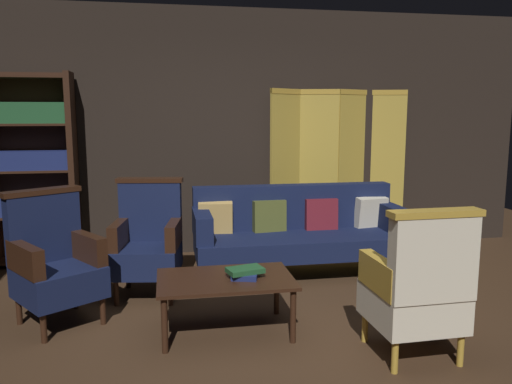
{
  "coord_description": "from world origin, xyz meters",
  "views": [
    {
      "loc": [
        -0.77,
        -3.47,
        1.62
      ],
      "look_at": [
        0.0,
        0.8,
        0.95
      ],
      "focal_mm": 35.71,
      "sensor_mm": 36.0,
      "label": 1
    }
  ],
  "objects_px": {
    "velvet_couch": "(297,229)",
    "book_green_cloth": "(245,270)",
    "coffee_table": "(225,284)",
    "armchair_gilt_accent": "(418,287)",
    "book_navy_cloth": "(245,275)",
    "armchair_wing_left": "(54,261)",
    "armchair_wing_right": "(148,241)",
    "bookshelf": "(32,165)",
    "folding_screen": "(336,167)"
  },
  "relations": [
    {
      "from": "velvet_couch",
      "to": "book_green_cloth",
      "type": "xyz_separation_m",
      "value": [
        -0.76,
        -1.35,
        0.02
      ]
    },
    {
      "from": "coffee_table",
      "to": "armchair_gilt_accent",
      "type": "height_order",
      "value": "armchair_gilt_accent"
    },
    {
      "from": "book_navy_cloth",
      "to": "book_green_cloth",
      "type": "relative_size",
      "value": 0.75
    },
    {
      "from": "velvet_couch",
      "to": "book_green_cloth",
      "type": "bearing_deg",
      "value": -119.27
    },
    {
      "from": "armchair_wing_left",
      "to": "armchair_wing_right",
      "type": "bearing_deg",
      "value": 36.96
    },
    {
      "from": "armchair_gilt_accent",
      "to": "book_green_cloth",
      "type": "distance_m",
      "value": 1.22
    },
    {
      "from": "coffee_table",
      "to": "book_navy_cloth",
      "type": "relative_size",
      "value": 5.1
    },
    {
      "from": "book_green_cloth",
      "to": "armchair_gilt_accent",
      "type": "bearing_deg",
      "value": -30.01
    },
    {
      "from": "bookshelf",
      "to": "coffee_table",
      "type": "xyz_separation_m",
      "value": [
        1.8,
        -2.06,
        -0.71
      ]
    },
    {
      "from": "coffee_table",
      "to": "armchair_wing_right",
      "type": "bearing_deg",
      "value": 121.85
    },
    {
      "from": "coffee_table",
      "to": "book_green_cloth",
      "type": "bearing_deg",
      "value": -9.85
    },
    {
      "from": "armchair_wing_right",
      "to": "book_green_cloth",
      "type": "bearing_deg",
      "value": -52.95
    },
    {
      "from": "velvet_couch",
      "to": "armchair_wing_left",
      "type": "distance_m",
      "value": 2.36
    },
    {
      "from": "velvet_couch",
      "to": "book_green_cloth",
      "type": "distance_m",
      "value": 1.55
    },
    {
      "from": "bookshelf",
      "to": "velvet_couch",
      "type": "height_order",
      "value": "bookshelf"
    },
    {
      "from": "folding_screen",
      "to": "book_green_cloth",
      "type": "relative_size",
      "value": 7.32
    },
    {
      "from": "bookshelf",
      "to": "armchair_wing_right",
      "type": "bearing_deg",
      "value": -42.76
    },
    {
      "from": "velvet_couch",
      "to": "coffee_table",
      "type": "bearing_deg",
      "value": -124.22
    },
    {
      "from": "folding_screen",
      "to": "armchair_wing_right",
      "type": "distance_m",
      "value": 2.56
    },
    {
      "from": "armchair_gilt_accent",
      "to": "book_navy_cloth",
      "type": "distance_m",
      "value": 1.22
    },
    {
      "from": "armchair_wing_right",
      "to": "book_green_cloth",
      "type": "relative_size",
      "value": 4.0
    },
    {
      "from": "coffee_table",
      "to": "book_green_cloth",
      "type": "xyz_separation_m",
      "value": [
        0.14,
        -0.03,
        0.1
      ]
    },
    {
      "from": "folding_screen",
      "to": "book_green_cloth",
      "type": "xyz_separation_m",
      "value": [
        -1.45,
        -2.22,
        -0.51
      ]
    },
    {
      "from": "folding_screen",
      "to": "velvet_couch",
      "type": "xyz_separation_m",
      "value": [
        -0.7,
        -0.87,
        -0.53
      ]
    },
    {
      "from": "coffee_table",
      "to": "armchair_gilt_accent",
      "type": "xyz_separation_m",
      "value": [
        1.2,
        -0.63,
        0.12
      ]
    },
    {
      "from": "bookshelf",
      "to": "armchair_gilt_accent",
      "type": "distance_m",
      "value": 4.08
    },
    {
      "from": "armchair_wing_left",
      "to": "coffee_table",
      "type": "bearing_deg",
      "value": -17.94
    },
    {
      "from": "bookshelf",
      "to": "velvet_couch",
      "type": "distance_m",
      "value": 2.87
    },
    {
      "from": "bookshelf",
      "to": "book_navy_cloth",
      "type": "distance_m",
      "value": 2.92
    },
    {
      "from": "armchair_wing_right",
      "to": "book_navy_cloth",
      "type": "relative_size",
      "value": 5.31
    },
    {
      "from": "armchair_wing_left",
      "to": "armchair_gilt_accent",
      "type": "bearing_deg",
      "value": -22.93
    },
    {
      "from": "folding_screen",
      "to": "armchair_wing_left",
      "type": "relative_size",
      "value": 1.83
    },
    {
      "from": "folding_screen",
      "to": "bookshelf",
      "type": "bearing_deg",
      "value": -177.85
    },
    {
      "from": "armchair_wing_left",
      "to": "book_navy_cloth",
      "type": "bearing_deg",
      "value": -17.14
    },
    {
      "from": "bookshelf",
      "to": "armchair_wing_right",
      "type": "height_order",
      "value": "bookshelf"
    },
    {
      "from": "folding_screen",
      "to": "book_navy_cloth",
      "type": "height_order",
      "value": "folding_screen"
    },
    {
      "from": "coffee_table",
      "to": "armchair_wing_right",
      "type": "height_order",
      "value": "armchair_wing_right"
    },
    {
      "from": "folding_screen",
      "to": "book_green_cloth",
      "type": "distance_m",
      "value": 2.7
    },
    {
      "from": "folding_screen",
      "to": "armchair_wing_right",
      "type": "relative_size",
      "value": 1.83
    },
    {
      "from": "coffee_table",
      "to": "armchair_gilt_accent",
      "type": "bearing_deg",
      "value": -27.88
    },
    {
      "from": "folding_screen",
      "to": "book_navy_cloth",
      "type": "distance_m",
      "value": 2.71
    },
    {
      "from": "book_green_cloth",
      "to": "folding_screen",
      "type": "bearing_deg",
      "value": 56.73
    },
    {
      "from": "velvet_couch",
      "to": "armchair_wing_right",
      "type": "bearing_deg",
      "value": -165.44
    },
    {
      "from": "velvet_couch",
      "to": "book_navy_cloth",
      "type": "relative_size",
      "value": 10.82
    },
    {
      "from": "bookshelf",
      "to": "book_navy_cloth",
      "type": "bearing_deg",
      "value": -47.06
    },
    {
      "from": "folding_screen",
      "to": "armchair_gilt_accent",
      "type": "xyz_separation_m",
      "value": [
        -0.4,
        -2.83,
        -0.5
      ]
    },
    {
      "from": "folding_screen",
      "to": "armchair_gilt_accent",
      "type": "distance_m",
      "value": 2.9
    },
    {
      "from": "coffee_table",
      "to": "book_navy_cloth",
      "type": "height_order",
      "value": "book_navy_cloth"
    },
    {
      "from": "armchair_wing_left",
      "to": "book_green_cloth",
      "type": "relative_size",
      "value": 4.0
    },
    {
      "from": "book_green_cloth",
      "to": "armchair_wing_left",
      "type": "bearing_deg",
      "value": 162.86
    }
  ]
}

